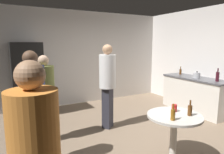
# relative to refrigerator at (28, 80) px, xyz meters

# --- Properties ---
(ground_plane) EXTENTS (5.20, 5.20, 0.10)m
(ground_plane) POSITION_rel_refrigerator_xyz_m (1.58, -2.20, -0.95)
(ground_plane) COLOR #7A6651
(wall_back) EXTENTS (5.32, 0.06, 2.70)m
(wall_back) POSITION_rel_refrigerator_xyz_m (1.58, 0.43, 0.45)
(wall_back) COLOR silver
(wall_back) RESTS_ON ground_plane
(wall_side_right) EXTENTS (0.06, 5.20, 2.70)m
(wall_side_right) POSITION_rel_refrigerator_xyz_m (4.21, -2.20, 0.45)
(wall_side_right) COLOR silver
(wall_side_right) RESTS_ON ground_plane
(refrigerator) EXTENTS (0.70, 0.68, 1.80)m
(refrigerator) POSITION_rel_refrigerator_xyz_m (0.00, 0.00, 0.00)
(refrigerator) COLOR black
(refrigerator) RESTS_ON ground_plane
(kitchen_counter) EXTENTS (0.64, 1.76, 0.90)m
(kitchen_counter) POSITION_rel_refrigerator_xyz_m (3.86, -1.77, -0.45)
(kitchen_counter) COLOR beige
(kitchen_counter) RESTS_ON ground_plane
(kettle) EXTENTS (0.24, 0.17, 0.18)m
(kettle) POSITION_rel_refrigerator_xyz_m (3.82, -1.82, 0.07)
(kettle) COLOR #B2B2B7
(kettle) RESTS_ON kitchen_counter
(wine_bottle_on_counter) EXTENTS (0.08, 0.08, 0.31)m
(wine_bottle_on_counter) POSITION_rel_refrigerator_xyz_m (3.84, -2.37, 0.12)
(wine_bottle_on_counter) COLOR #3F141E
(wine_bottle_on_counter) RESTS_ON kitchen_counter
(beer_bottle_on_counter) EXTENTS (0.06, 0.06, 0.23)m
(beer_bottle_on_counter) POSITION_rel_refrigerator_xyz_m (3.92, -1.19, 0.08)
(beer_bottle_on_counter) COLOR #593314
(beer_bottle_on_counter) RESTS_ON kitchen_counter
(foreground_table) EXTENTS (0.80, 0.80, 0.73)m
(foreground_table) POSITION_rel_refrigerator_xyz_m (1.65, -3.21, -0.27)
(foreground_table) COLOR beige
(foreground_table) RESTS_ON ground_plane
(beer_bottle_amber) EXTENTS (0.06, 0.06, 0.23)m
(beer_bottle_amber) POSITION_rel_refrigerator_xyz_m (1.47, -3.35, -0.08)
(beer_bottle_amber) COLOR #8C5919
(beer_bottle_amber) RESTS_ON foreground_table
(beer_bottle_brown) EXTENTS (0.06, 0.06, 0.23)m
(beer_bottle_brown) POSITION_rel_refrigerator_xyz_m (1.82, -3.33, -0.08)
(beer_bottle_brown) COLOR #593314
(beer_bottle_brown) RESTS_ON foreground_table
(plastic_cup_red) EXTENTS (0.08, 0.08, 0.11)m
(plastic_cup_red) POSITION_rel_refrigerator_xyz_m (1.75, -3.09, -0.11)
(plastic_cup_red) COLOR red
(plastic_cup_red) RESTS_ON foreground_table
(person_in_white_shirt) EXTENTS (0.48, 0.48, 1.75)m
(person_in_white_shirt) POSITION_rel_refrigerator_xyz_m (1.36, -1.61, 0.13)
(person_in_white_shirt) COLOR #2D2D38
(person_in_white_shirt) RESTS_ON ground_plane
(person_in_navy_shirt) EXTENTS (0.47, 0.47, 1.68)m
(person_in_navy_shirt) POSITION_rel_refrigerator_xyz_m (-0.19, -2.42, 0.08)
(person_in_navy_shirt) COLOR #2D2D38
(person_in_navy_shirt) RESTS_ON ground_plane
(person_in_olive_shirt) EXTENTS (0.44, 0.44, 1.57)m
(person_in_olive_shirt) POSITION_rel_refrigerator_xyz_m (0.11, -1.64, 0.01)
(person_in_olive_shirt) COLOR #2D2D38
(person_in_olive_shirt) RESTS_ON ground_plane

